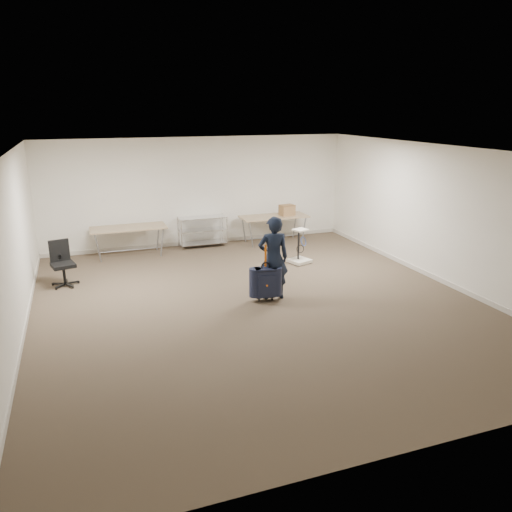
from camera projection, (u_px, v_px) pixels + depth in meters
name	position (u px, v px, depth m)	size (l,w,h in m)	color
ground	(257.00, 303.00, 9.32)	(9.00, 9.00, 0.00)	#4C3D2E
room_shell	(235.00, 278.00, 10.55)	(8.00, 9.00, 9.00)	white
folding_table_left	(128.00, 229.00, 12.07)	(1.80, 0.75, 0.73)	#927B59
folding_table_right	(274.00, 218.00, 13.31)	(1.80, 0.75, 0.73)	#927B59
wire_shelf	(203.00, 230.00, 12.98)	(1.22, 0.47, 0.80)	silver
person	(273.00, 258.00, 9.35)	(0.58, 0.38, 1.60)	black
suitcase	(266.00, 282.00, 9.32)	(0.43, 0.29, 1.09)	#161A32
office_chair	(64.00, 272.00, 10.18)	(0.56, 0.56, 0.93)	black
equipment_cart	(300.00, 254.00, 11.66)	(0.56, 0.56, 0.82)	beige
cardboard_box	(287.00, 210.00, 13.34)	(0.37, 0.28, 0.28)	#A36C4C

